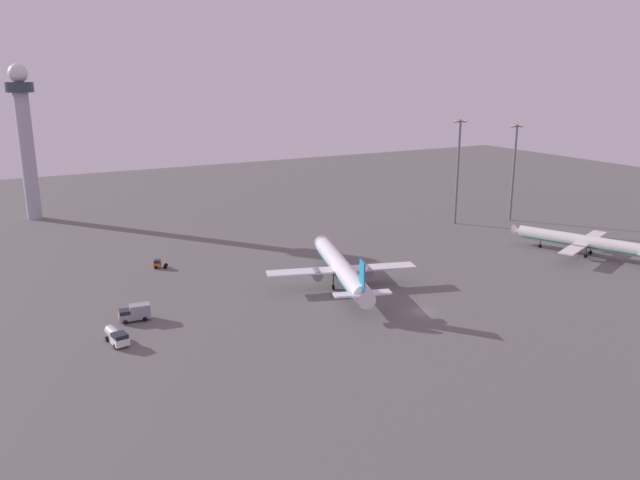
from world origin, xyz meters
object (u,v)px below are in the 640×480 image
object	(u,v)px
airplane_taxiway_distant	(341,268)
apron_light_west	(458,166)
pushback_tug	(158,264)
airplane_far_stand	(582,242)
fuel_truck	(117,336)
control_tower	(25,132)
apron_light_east	(514,167)
catering_truck	(135,313)

from	to	relation	value
airplane_taxiway_distant	apron_light_west	distance (m)	69.50
airplane_taxiway_distant	pushback_tug	world-z (taller)	airplane_taxiway_distant
pushback_tug	apron_light_west	size ratio (longest dim) A/B	0.11
airplane_far_stand	fuel_truck	distance (m)	113.89
control_tower	fuel_truck	world-z (taller)	control_tower
fuel_truck	pushback_tug	xyz separation A→B (m)	(17.19, 39.20, -0.30)
fuel_truck	apron_light_east	xyz separation A→B (m)	(126.13, 36.39, 15.22)
catering_truck	control_tower	bearing A→B (deg)	11.18
airplane_far_stand	apron_light_east	xyz separation A→B (m)	(12.27, 37.04, 13.11)
pushback_tug	apron_light_east	bearing A→B (deg)	-68.36
airplane_far_stand	pushback_tug	world-z (taller)	airplane_far_stand
airplane_taxiway_distant	catering_truck	bearing A→B (deg)	-164.95
fuel_truck	apron_light_west	bearing A→B (deg)	-168.98
pushback_tug	airplane_taxiway_distant	bearing A→B (deg)	-112.03
catering_truck	fuel_truck	bearing A→B (deg)	156.59
control_tower	airplane_far_stand	size ratio (longest dim) A/B	1.37
airplane_taxiway_distant	apron_light_east	distance (m)	83.63
control_tower	apron_light_west	distance (m)	131.14
airplane_far_stand	catering_truck	size ratio (longest dim) A/B	5.82
pushback_tug	control_tower	bearing A→B (deg)	39.61
control_tower	apron_light_east	bearing A→B (deg)	-29.31
catering_truck	pushback_tug	xyz separation A→B (m)	(12.08, 30.21, -0.51)
pushback_tug	apron_light_east	world-z (taller)	apron_light_east
fuel_truck	catering_truck	bearing A→B (deg)	-129.40
control_tower	airplane_taxiway_distant	size ratio (longest dim) A/B	1.16
control_tower	pushback_tug	xyz separation A→B (m)	(20.72, -69.99, -25.76)
control_tower	fuel_truck	size ratio (longest dim) A/B	7.16
apron_light_west	fuel_truck	bearing A→B (deg)	-159.24
airplane_taxiway_distant	apron_light_east	size ratio (longest dim) A/B	1.38
apron_light_west	apron_light_east	size ratio (longest dim) A/B	1.06
fuel_truck	apron_light_east	distance (m)	132.16
apron_light_west	pushback_tug	bearing A→B (deg)	-178.88
airplane_far_stand	airplane_taxiway_distant	bearing A→B (deg)	150.17
airplane_far_stand	catering_truck	xyz separation A→B (m)	(-108.75, 9.64, -1.90)
airplane_taxiway_distant	control_tower	bearing A→B (deg)	134.05
control_tower	apron_light_east	world-z (taller)	control_tower
pushback_tug	fuel_truck	bearing A→B (deg)	179.44
fuel_truck	apron_light_east	world-z (taller)	apron_light_east
apron_light_west	airplane_taxiway_distant	bearing A→B (deg)	-150.70
control_tower	apron_light_west	xyz separation A→B (m)	(111.62, -68.21, -9.34)
airplane_taxiway_distant	apron_light_west	bearing A→B (deg)	46.17
control_tower	airplane_taxiway_distant	world-z (taller)	control_tower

